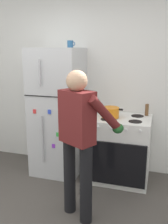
{
  "coord_description": "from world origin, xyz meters",
  "views": [
    {
      "loc": [
        0.98,
        -1.7,
        1.79
      ],
      "look_at": [
        0.05,
        1.32,
        1.0
      ],
      "focal_mm": 40.36,
      "sensor_mm": 36.0,
      "label": 1
    }
  ],
  "objects_px": {
    "stove_range": "(121,149)",
    "coffee_mug": "(70,44)",
    "red_pot": "(110,112)",
    "pepper_mill": "(147,110)",
    "refrigerator": "(58,112)",
    "person_cook": "(80,133)"
  },
  "relations": [
    {
      "from": "stove_range",
      "to": "coffee_mug",
      "type": "height_order",
      "value": "coffee_mug"
    },
    {
      "from": "red_pot",
      "to": "pepper_mill",
      "type": "relative_size",
      "value": 2.08
    },
    {
      "from": "red_pot",
      "to": "pepper_mill",
      "type": "bearing_deg",
      "value": 28.52
    },
    {
      "from": "stove_range",
      "to": "red_pot",
      "type": "distance_m",
      "value": 0.55
    },
    {
      "from": "refrigerator",
      "to": "stove_range",
      "type": "height_order",
      "value": "refrigerator"
    },
    {
      "from": "refrigerator",
      "to": "person_cook",
      "type": "bearing_deg",
      "value": -55.85
    },
    {
      "from": "pepper_mill",
      "to": "stove_range",
      "type": "bearing_deg",
      "value": -144.96
    },
    {
      "from": "refrigerator",
      "to": "coffee_mug",
      "type": "distance_m",
      "value": 0.97
    },
    {
      "from": "stove_range",
      "to": "pepper_mill",
      "type": "distance_m",
      "value": 0.65
    },
    {
      "from": "person_cook",
      "to": "stove_range",
      "type": "bearing_deg",
      "value": 72.0
    },
    {
      "from": "red_pot",
      "to": "coffee_mug",
      "type": "relative_size",
      "value": 2.95
    },
    {
      "from": "refrigerator",
      "to": "coffee_mug",
      "type": "xyz_separation_m",
      "value": [
        0.18,
        0.05,
        0.95
      ]
    },
    {
      "from": "person_cook",
      "to": "pepper_mill",
      "type": "height_order",
      "value": "person_cook"
    },
    {
      "from": "person_cook",
      "to": "pepper_mill",
      "type": "xyz_separation_m",
      "value": [
        0.6,
        1.14,
        0.02
      ]
    },
    {
      "from": "refrigerator",
      "to": "person_cook",
      "type": "distance_m",
      "value": 1.13
    },
    {
      "from": "person_cook",
      "to": "pepper_mill",
      "type": "relative_size",
      "value": 10.05
    },
    {
      "from": "stove_range",
      "to": "pepper_mill",
      "type": "bearing_deg",
      "value": 35.04
    },
    {
      "from": "person_cook",
      "to": "pepper_mill",
      "type": "distance_m",
      "value": 1.29
    },
    {
      "from": "person_cook",
      "to": "red_pot",
      "type": "relative_size",
      "value": 4.84
    },
    {
      "from": "person_cook",
      "to": "red_pot",
      "type": "bearing_deg",
      "value": 80.97
    },
    {
      "from": "stove_range",
      "to": "pepper_mill",
      "type": "relative_size",
      "value": 5.66
    },
    {
      "from": "pepper_mill",
      "to": "person_cook",
      "type": "bearing_deg",
      "value": -117.86
    }
  ]
}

